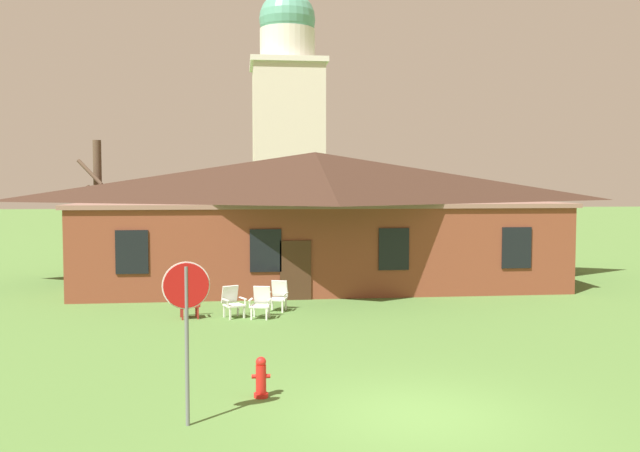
{
  "coord_description": "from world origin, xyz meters",
  "views": [
    {
      "loc": [
        -3.11,
        -11.66,
        4.12
      ],
      "look_at": [
        -0.88,
        7.78,
        2.89
      ],
      "focal_mm": 38.6,
      "sensor_mm": 36.0,
      "label": 1
    }
  ],
  "objects": [
    {
      "name": "ground_plane",
      "position": [
        0.0,
        0.0,
        0.0
      ],
      "size": [
        200.0,
        200.0,
        0.0
      ],
      "primitive_type": "plane",
      "color": "#517A38"
    },
    {
      "name": "brick_building",
      "position": [
        -0.0,
        17.29,
        2.76
      ],
      "size": [
        18.96,
        10.4,
        5.41
      ],
      "color": "brown",
      "rests_on": "ground"
    },
    {
      "name": "dome_tower",
      "position": [
        0.13,
        36.45,
        8.28
      ],
      "size": [
        5.18,
        5.18,
        18.2
      ],
      "color": "beige",
      "rests_on": "ground"
    },
    {
      "name": "stop_sign",
      "position": [
        -4.04,
        -0.03,
        2.0
      ],
      "size": [
        0.79,
        0.19,
        2.8
      ],
      "color": "slate",
      "rests_on": "ground"
    },
    {
      "name": "lawn_chair_by_porch",
      "position": [
        -4.73,
        9.48,
        0.5
      ],
      "size": [
        0.72,
        0.76,
        0.96
      ],
      "color": "maroon",
      "rests_on": "ground"
    },
    {
      "name": "lawn_chair_near_door",
      "position": [
        -3.41,
        9.39,
        0.5
      ],
      "size": [
        0.8,
        0.84,
        0.96
      ],
      "color": "white",
      "rests_on": "ground"
    },
    {
      "name": "lawn_chair_left_end",
      "position": [
        -2.54,
        9.19,
        0.5
      ],
      "size": [
        0.72,
        0.77,
        0.96
      ],
      "color": "white",
      "rests_on": "ground"
    },
    {
      "name": "lawn_chair_middle",
      "position": [
        -1.95,
        10.35,
        0.5
      ],
      "size": [
        0.75,
        0.81,
        0.96
      ],
      "color": "white",
      "rests_on": "ground"
    },
    {
      "name": "bare_tree_beside_building",
      "position": [
        -9.4,
        19.47,
        3.09
      ],
      "size": [
        1.35,
        1.39,
        5.98
      ],
      "color": "brown",
      "rests_on": "ground"
    },
    {
      "name": "fire_hydrant",
      "position": [
        -2.76,
        1.37,
        0.38
      ],
      "size": [
        0.36,
        0.28,
        0.79
      ],
      "color": "red",
      "rests_on": "ground"
    }
  ]
}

